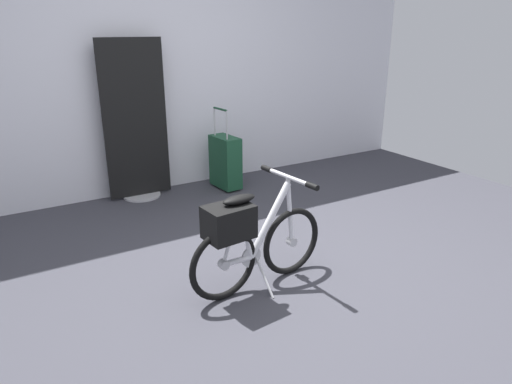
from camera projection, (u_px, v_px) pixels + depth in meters
ground_plane at (292, 284)px, 3.00m from camera, size 6.16×6.16×0.00m
back_wall at (156, 48)px, 4.40m from camera, size 6.16×0.10×2.77m
floor_banner_stand at (136, 130)px, 4.34m from camera, size 0.60×0.36×1.49m
folding_bike_foreground at (249, 238)px, 2.84m from camera, size 1.00×0.53×0.71m
rolling_suitcase at (225, 162)px, 4.70m from camera, size 0.21×0.37×0.83m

